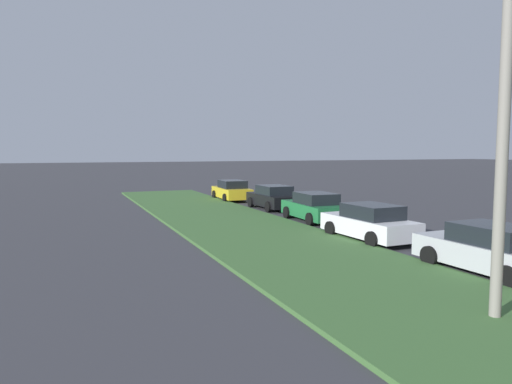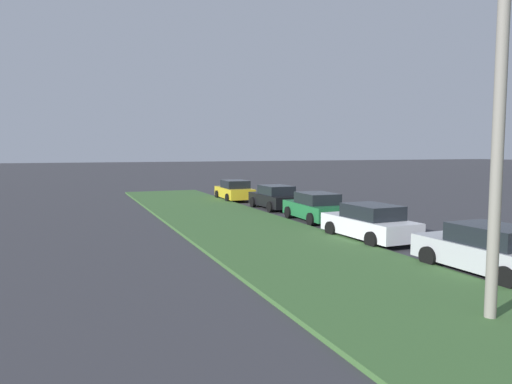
{
  "view_description": "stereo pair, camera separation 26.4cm",
  "coord_description": "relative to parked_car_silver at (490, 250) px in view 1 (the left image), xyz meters",
  "views": [
    {
      "loc": [
        -0.36,
        14.07,
        3.6
      ],
      "look_at": [
        17.58,
        6.62,
        1.88
      ],
      "focal_mm": 32.84,
      "sensor_mm": 36.0,
      "label": 1
    },
    {
      "loc": [
        -0.46,
        13.83,
        3.6
      ],
      "look_at": [
        17.58,
        6.62,
        1.88
      ],
      "focal_mm": 32.84,
      "sensor_mm": 36.0,
      "label": 2
    }
  ],
  "objects": [
    {
      "name": "parked_car_white",
      "position": [
        5.61,
        0.12,
        0.0
      ],
      "size": [
        4.37,
        2.15,
        1.47
      ],
      "rotation": [
        0.0,
        0.0,
        0.04
      ],
      "color": "silver",
      "rests_on": "ground"
    },
    {
      "name": "parked_car_yellow",
      "position": [
        21.99,
        0.13,
        0.0
      ],
      "size": [
        4.35,
        2.12,
        1.47
      ],
      "rotation": [
        0.0,
        0.0,
        -0.03
      ],
      "color": "gold",
      "rests_on": "ground"
    },
    {
      "name": "grass_median",
      "position": [
        0.58,
        3.87,
        -0.66
      ],
      "size": [
        60.0,
        6.0,
        0.12
      ],
      "primitive_type": "cube",
      "color": "#3D6633",
      "rests_on": "ground"
    },
    {
      "name": "parked_car_black",
      "position": [
        16.27,
        -0.53,
        0.0
      ],
      "size": [
        4.31,
        2.04,
        1.47
      ],
      "rotation": [
        0.0,
        0.0,
        0.01
      ],
      "color": "black",
      "rests_on": "ground"
    },
    {
      "name": "parked_car_silver",
      "position": [
        0.0,
        0.0,
        0.0
      ],
      "size": [
        4.34,
        2.1,
        1.47
      ],
      "rotation": [
        0.0,
        0.0,
        0.02
      ],
      "color": "#B2B5BA",
      "rests_on": "ground"
    },
    {
      "name": "parked_car_green",
      "position": [
        10.95,
        -0.41,
        0.0
      ],
      "size": [
        4.37,
        2.15,
        1.47
      ],
      "rotation": [
        0.0,
        0.0,
        -0.04
      ],
      "color": "#1E6B38",
      "rests_on": "ground"
    }
  ]
}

